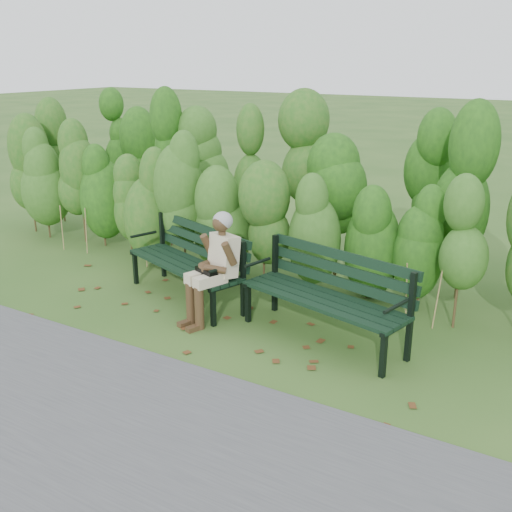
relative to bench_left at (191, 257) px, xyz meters
The scene contains 7 objects.
ground 1.24m from the bench_left, 25.79° to the right, with size 80.00×80.00×0.00m, color #2F551E.
footpath 2.92m from the bench_left, 69.46° to the right, with size 60.00×2.50×0.01m, color #474749.
hedge_band 1.85m from the bench_left, 53.80° to the left, with size 11.04×1.67×2.42m.
leaf_litter 1.37m from the bench_left, 22.74° to the right, with size 5.51×1.92×0.01m.
bench_left is the anchor object (origin of this frame).
bench_right 1.93m from the bench_left, ahead, with size 1.95×1.03×0.93m.
seated_woman 0.78m from the bench_left, 32.94° to the right, with size 0.54×0.76×1.25m.
Camera 1 is at (3.23, -5.10, 2.87)m, focal length 42.00 mm.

